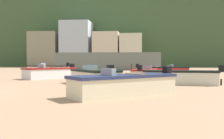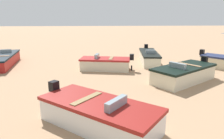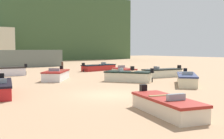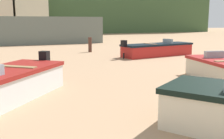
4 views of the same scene
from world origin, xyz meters
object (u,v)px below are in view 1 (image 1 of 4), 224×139
at_px(boat_cream_8, 180,77).
at_px(boat_cream_9, 94,77).
at_px(boat_white_6, 50,73).
at_px(boat_red_1, 163,71).
at_px(boat_cream_3, 125,85).
at_px(mooring_post_near_water, 132,68).
at_px(boat_cream_2, 145,74).
at_px(boat_white_10, 49,70).

relative_size(boat_cream_8, boat_cream_9, 1.09).
height_order(boat_white_6, boat_cream_8, boat_white_6).
height_order(boat_red_1, boat_cream_3, boat_cream_3).
relative_size(boat_red_1, mooring_post_near_water, 4.97).
distance_m(boat_cream_2, boat_white_10, 13.06).
distance_m(boat_cream_8, boat_cream_9, 5.28).
relative_size(boat_red_1, boat_white_10, 1.15).
height_order(boat_cream_3, mooring_post_near_water, boat_cream_3).
distance_m(boat_cream_9, boat_white_10, 14.18).
relative_size(boat_cream_3, boat_white_6, 1.05).
xyz_separation_m(boat_cream_2, boat_cream_8, (2.16, -3.64, 0.02)).
height_order(boat_white_10, mooring_post_near_water, boat_white_10).
relative_size(boat_cream_2, boat_white_10, 0.79).
distance_m(boat_red_1, boat_cream_9, 13.03).
bearing_deg(boat_cream_3, boat_cream_9, -16.26).
distance_m(boat_cream_2, mooring_post_near_water, 11.73).
height_order(boat_cream_8, boat_cream_9, boat_cream_9).
xyz_separation_m(boat_cream_3, boat_cream_8, (3.03, 5.47, -0.00)).
distance_m(boat_cream_2, boat_cream_8, 4.23).
distance_m(boat_cream_3, mooring_post_near_water, 20.74).
bearing_deg(boat_cream_8, boat_white_10, 55.77).
bearing_deg(mooring_post_near_water, boat_cream_3, -88.19).
distance_m(boat_red_1, mooring_post_near_water, 5.25).
xyz_separation_m(boat_red_1, boat_white_6, (-9.70, -7.07, 0.03)).
bearing_deg(boat_white_6, mooring_post_near_water, -79.79).
bearing_deg(boat_white_6, boat_white_10, -28.66).
bearing_deg(boat_white_10, boat_red_1, -82.22).
distance_m(boat_cream_8, mooring_post_near_water, 15.71).
relative_size(boat_cream_2, boat_cream_8, 0.80).
distance_m(boat_white_6, mooring_post_near_water, 12.67).
bearing_deg(boat_cream_8, boat_cream_2, 38.03).
bearing_deg(boat_red_1, boat_white_10, -98.56).
distance_m(boat_white_10, mooring_post_near_water, 9.87).
relative_size(boat_cream_3, mooring_post_near_water, 4.05).
height_order(boat_cream_9, mooring_post_near_water, boat_cream_9).
xyz_separation_m(boat_cream_3, boat_white_10, (-9.70, 16.78, 0.03)).
relative_size(boat_cream_8, mooring_post_near_water, 4.26).
bearing_deg(mooring_post_near_water, boat_cream_2, -82.51).
distance_m(boat_red_1, boat_cream_2, 7.91).
bearing_deg(boat_cream_3, boat_red_1, -50.63).
distance_m(boat_red_1, boat_cream_8, 11.32).
height_order(boat_white_6, boat_cream_9, boat_cream_9).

